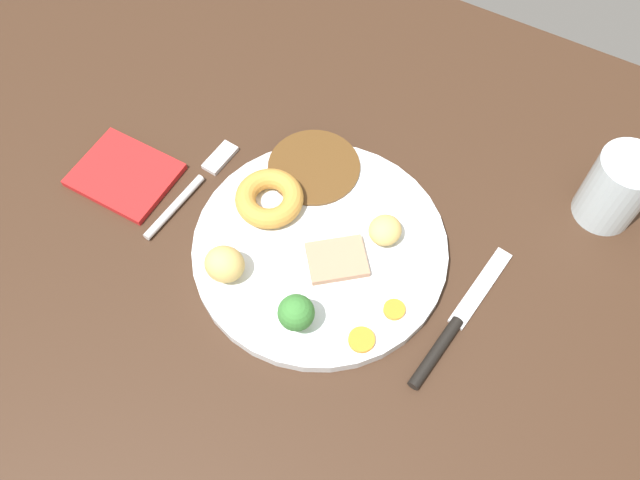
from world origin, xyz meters
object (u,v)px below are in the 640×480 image
at_px(dinner_plate, 320,248).
at_px(carrot_coin_front, 394,310).
at_px(broccoli_floret, 296,313).
at_px(knife, 453,328).
at_px(water_glass, 616,188).
at_px(fork, 194,186).
at_px(carrot_coin_back, 362,340).
at_px(folded_napkin, 125,175).
at_px(roast_potato_left, 385,230).
at_px(roast_potato_right, 225,264).
at_px(meat_slice_main, 337,260).
at_px(yorkshire_pudding, 267,202).

xyz_separation_m(dinner_plate, carrot_coin_front, (0.10, -0.03, 0.01)).
distance_m(carrot_coin_front, broccoli_floret, 0.10).
xyz_separation_m(knife, water_glass, (0.09, 0.21, 0.04)).
bearing_deg(fork, carrot_coin_back, -102.40).
bearing_deg(water_glass, carrot_coin_back, -120.45).
height_order(fork, knife, knife).
distance_m(fork, knife, 0.33).
xyz_separation_m(broccoli_floret, folded_napkin, (-0.27, 0.06, -0.04)).
bearing_deg(broccoli_floret, dinner_plate, 105.11).
xyz_separation_m(roast_potato_left, broccoli_floret, (-0.03, -0.13, 0.01)).
distance_m(carrot_coin_back, fork, 0.26).
relative_size(roast_potato_left, fork, 0.24).
bearing_deg(roast_potato_left, knife, -27.60).
bearing_deg(roast_potato_right, folded_napkin, 163.65).
xyz_separation_m(meat_slice_main, carrot_coin_back, (0.06, -0.07, -0.00)).
bearing_deg(meat_slice_main, carrot_coin_front, -15.21).
distance_m(yorkshire_pudding, roast_potato_left, 0.13).
bearing_deg(carrot_coin_back, roast_potato_left, 106.10).
relative_size(meat_slice_main, knife, 0.32).
bearing_deg(roast_potato_left, dinner_plate, -142.25).
height_order(roast_potato_left, carrot_coin_back, roast_potato_left).
xyz_separation_m(roast_potato_right, fork, (-0.10, 0.08, -0.03)).
height_order(dinner_plate, roast_potato_left, roast_potato_left).
bearing_deg(knife, fork, 94.67).
height_order(knife, water_glass, water_glass).
bearing_deg(carrot_coin_front, dinner_plate, 163.77).
xyz_separation_m(meat_slice_main, folded_napkin, (-0.27, -0.02, -0.01)).
height_order(dinner_plate, knife, dinner_plate).
distance_m(roast_potato_right, knife, 0.24).
bearing_deg(broccoli_floret, meat_slice_main, 89.25).
height_order(carrot_coin_back, knife, carrot_coin_back).
bearing_deg(water_glass, folded_napkin, -155.59).
height_order(meat_slice_main, yorkshire_pudding, yorkshire_pudding).
distance_m(knife, water_glass, 0.23).
relative_size(knife, folded_napkin, 1.69).
height_order(carrot_coin_front, carrot_coin_back, same).
relative_size(knife, water_glass, 2.07).
xyz_separation_m(broccoli_floret, water_glass, (0.22, 0.29, 0.01)).
bearing_deg(dinner_plate, yorkshire_pudding, 169.89).
xyz_separation_m(fork, water_glass, (0.41, 0.20, 0.04)).
height_order(yorkshire_pudding, knife, yorkshire_pudding).
xyz_separation_m(meat_slice_main, knife, (0.14, -0.00, -0.01)).
relative_size(dinner_plate, water_glass, 3.02).
bearing_deg(carrot_coin_front, fork, 173.37).
distance_m(roast_potato_left, fork, 0.22).
xyz_separation_m(roast_potato_right, carrot_coin_back, (0.16, 0.00, -0.02)).
bearing_deg(folded_napkin, roast_potato_left, 12.68).
bearing_deg(roast_potato_right, carrot_coin_front, 15.33).
distance_m(carrot_coin_front, fork, 0.27).
bearing_deg(dinner_plate, carrot_coin_front, -16.23).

